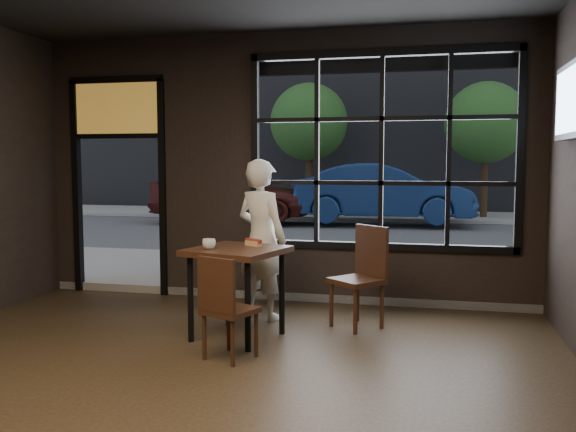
% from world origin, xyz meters
% --- Properties ---
extents(floor, '(6.00, 7.00, 0.02)m').
position_xyz_m(floor, '(0.00, 0.00, -0.01)').
color(floor, black).
rests_on(floor, ground).
extents(window_frame, '(3.06, 0.12, 2.28)m').
position_xyz_m(window_frame, '(1.20, 3.50, 1.80)').
color(window_frame, black).
rests_on(window_frame, ground).
extents(stained_transom, '(1.20, 0.06, 0.70)m').
position_xyz_m(stained_transom, '(-2.10, 3.50, 2.35)').
color(stained_transom, orange).
rests_on(stained_transom, ground).
extents(street_asphalt, '(60.00, 41.00, 0.04)m').
position_xyz_m(street_asphalt, '(0.00, 24.00, -0.02)').
color(street_asphalt, '#545456').
rests_on(street_asphalt, ground).
extents(building_across, '(28.00, 12.00, 15.00)m').
position_xyz_m(building_across, '(0.00, 23.00, 7.50)').
color(building_across, '#5B5956').
rests_on(building_across, ground).
extents(cafe_table, '(0.99, 0.99, 0.87)m').
position_xyz_m(cafe_table, '(-0.02, 1.88, 0.44)').
color(cafe_table, black).
rests_on(cafe_table, floor).
extents(chair_near, '(0.50, 0.50, 0.89)m').
position_xyz_m(chair_near, '(0.11, 1.28, 0.45)').
color(chair_near, black).
rests_on(chair_near, floor).
extents(chair_window, '(0.63, 0.63, 1.03)m').
position_xyz_m(chair_window, '(1.04, 2.50, 0.51)').
color(chair_window, black).
rests_on(chair_window, floor).
extents(man, '(0.74, 0.64, 1.71)m').
position_xyz_m(man, '(0.01, 2.65, 0.85)').
color(man, silver).
rests_on(man, floor).
extents(hotdog, '(0.21, 0.17, 0.06)m').
position_xyz_m(hotdog, '(0.09, 2.05, 0.90)').
color(hotdog, tan).
rests_on(hotdog, cafe_table).
extents(cup, '(0.15, 0.15, 0.10)m').
position_xyz_m(cup, '(-0.25, 1.74, 0.91)').
color(cup, silver).
rests_on(cup, cafe_table).
extents(tv, '(0.13, 1.13, 0.66)m').
position_xyz_m(tv, '(2.93, 2.10, 2.20)').
color(tv, black).
rests_on(tv, wall_right).
extents(navy_car, '(4.75, 1.88, 1.54)m').
position_xyz_m(navy_car, '(0.59, 12.50, 0.87)').
color(navy_car, navy).
rests_on(navy_car, street_asphalt).
extents(maroon_car, '(4.43, 2.02, 1.47)m').
position_xyz_m(maroon_car, '(-3.47, 12.18, 0.84)').
color(maroon_car, '#481814').
rests_on(maroon_car, street_asphalt).
extents(tree_left, '(2.41, 2.41, 4.10)m').
position_xyz_m(tree_left, '(-1.90, 15.17, 2.89)').
color(tree_left, '#332114').
rests_on(tree_left, street_asphalt).
extents(tree_right, '(2.30, 2.30, 3.93)m').
position_xyz_m(tree_right, '(3.30, 14.62, 2.77)').
color(tree_right, '#332114').
rests_on(tree_right, street_asphalt).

